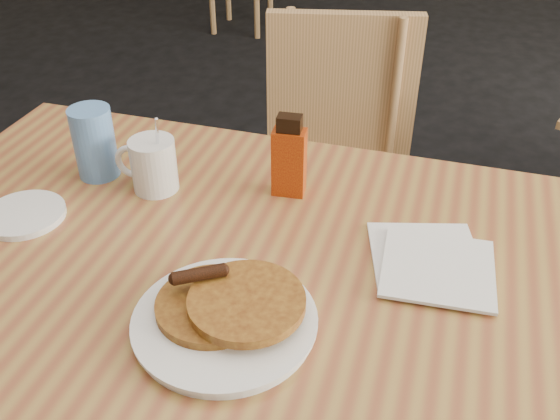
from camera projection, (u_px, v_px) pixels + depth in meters
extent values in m
cube|color=olive|center=(230.00, 269.00, 1.04)|extent=(1.31, 0.89, 0.04)
cube|color=tan|center=(230.00, 275.00, 1.05)|extent=(1.35, 0.93, 0.02)
cylinder|color=tan|center=(525.00, 343.00, 1.41)|extent=(0.04, 0.04, 0.71)
cube|color=tan|center=(323.00, 203.00, 1.71)|extent=(0.48, 0.48, 0.04)
cube|color=tan|center=(341.00, 94.00, 1.72)|extent=(0.41, 0.12, 0.45)
cylinder|color=tan|center=(250.00, 294.00, 1.75)|extent=(0.04, 0.04, 0.42)
cylinder|color=tan|center=(384.00, 243.00, 1.94)|extent=(0.04, 0.04, 0.42)
cylinder|color=tan|center=(212.00, 5.00, 4.01)|extent=(0.04, 0.04, 0.38)
cylinder|color=white|center=(225.00, 323.00, 0.90)|extent=(0.26, 0.26, 0.02)
cylinder|color=white|center=(225.00, 319.00, 0.89)|extent=(0.27, 0.27, 0.01)
cylinder|color=#96671F|center=(213.00, 305.00, 0.90)|extent=(0.17, 0.17, 0.01)
cylinder|color=#96671F|center=(247.00, 302.00, 0.89)|extent=(0.17, 0.17, 0.01)
cylinder|color=black|center=(199.00, 274.00, 0.91)|extent=(0.08, 0.06, 0.02)
cylinder|color=white|center=(154.00, 165.00, 1.18)|extent=(0.09, 0.09, 0.10)
torus|color=white|center=(132.00, 162.00, 1.19)|extent=(0.07, 0.01, 0.07)
cylinder|color=black|center=(151.00, 145.00, 1.15)|extent=(0.08, 0.08, 0.01)
cylinder|color=silver|center=(158.00, 149.00, 1.15)|extent=(0.04, 0.05, 0.15)
cube|color=maroon|center=(289.00, 162.00, 1.16)|extent=(0.06, 0.04, 0.13)
cube|color=black|center=(289.00, 123.00, 1.11)|extent=(0.05, 0.03, 0.03)
cube|color=silver|center=(425.00, 256.00, 1.03)|extent=(0.21, 0.21, 0.01)
cube|color=silver|center=(438.00, 268.00, 1.00)|extent=(0.18, 0.18, 0.01)
cylinder|color=#5586C8|center=(94.00, 143.00, 1.21)|extent=(0.10, 0.10, 0.14)
cylinder|color=white|center=(24.00, 215.00, 1.12)|extent=(0.16, 0.16, 0.01)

